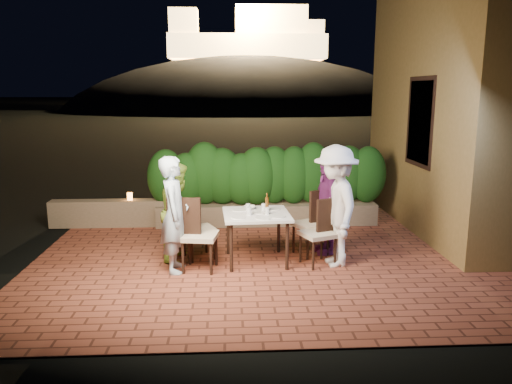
{
  "coord_description": "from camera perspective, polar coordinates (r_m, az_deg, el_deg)",
  "views": [
    {
      "loc": [
        -0.52,
        -7.03,
        2.53
      ],
      "look_at": [
        -0.12,
        0.24,
        1.05
      ],
      "focal_mm": 35.0,
      "sensor_mm": 36.0,
      "label": 1
    }
  ],
  "objects": [
    {
      "name": "plate_nw",
      "position": [
        7.13,
        -2.02,
        -2.92
      ],
      "size": [
        0.21,
        0.21,
        0.01
      ],
      "primitive_type": "cylinder",
      "color": "white",
      "rests_on": "dining_table"
    },
    {
      "name": "diner_green",
      "position": [
        7.62,
        -8.8,
        -2.2
      ],
      "size": [
        0.68,
        0.81,
        1.49
      ],
      "primitive_type": "imported",
      "rotation": [
        0.0,
        0.0,
        1.4
      ],
      "color": "#91B739",
      "rests_on": "ground"
    },
    {
      "name": "planter",
      "position": [
        9.64,
        1.25,
        -2.49
      ],
      "size": [
        4.2,
        0.55,
        0.4
      ],
      "primitive_type": "cube",
      "color": "#79664D",
      "rests_on": "ground"
    },
    {
      "name": "plate_front",
      "position": [
        7.09,
        0.86,
        -2.99
      ],
      "size": [
        0.23,
        0.23,
        0.01
      ],
      "primitive_type": "cylinder",
      "color": "white",
      "rests_on": "dining_table"
    },
    {
      "name": "chair_left_back",
      "position": [
        7.68,
        -6.53,
        -4.09
      ],
      "size": [
        0.58,
        0.58,
        0.95
      ],
      "primitive_type": null,
      "rotation": [
        0.0,
        0.0,
        0.4
      ],
      "color": "black",
      "rests_on": "ground"
    },
    {
      "name": "window_pane",
      "position": [
        9.17,
        18.4,
        7.61
      ],
      "size": [
        0.08,
        1.0,
        1.4
      ],
      "primitive_type": "cube",
      "color": "black",
      "rests_on": "building_wall"
    },
    {
      "name": "chair_right_front",
      "position": [
        7.39,
        7.1,
        -4.61
      ],
      "size": [
        0.59,
        0.59,
        0.98
      ],
      "primitive_type": null,
      "rotation": [
        0.0,
        0.0,
        3.52
      ],
      "color": "black",
      "rests_on": "ground"
    },
    {
      "name": "bowl",
      "position": [
        7.66,
        -0.72,
        -1.77
      ],
      "size": [
        0.18,
        0.18,
        0.04
      ],
      "primitive_type": "imported",
      "rotation": [
        0.0,
        0.0,
        0.02
      ],
      "color": "white",
      "rests_on": "dining_table"
    },
    {
      "name": "chair_right_back",
      "position": [
        7.84,
        6.29,
        -3.53
      ],
      "size": [
        0.63,
        0.63,
        1.01
      ],
      "primitive_type": null,
      "rotation": [
        0.0,
        0.0,
        3.61
      ],
      "color": "black",
      "rests_on": "ground"
    },
    {
      "name": "parapet_lamp",
      "position": [
        9.72,
        -14.22,
        -0.5
      ],
      "size": [
        0.1,
        0.1,
        0.14
      ],
      "primitive_type": "cylinder",
      "color": "orange",
      "rests_on": "parapet"
    },
    {
      "name": "plate_se",
      "position": [
        7.62,
        2.02,
        -1.97
      ],
      "size": [
        0.2,
        0.2,
        0.01
      ],
      "primitive_type": "cylinder",
      "color": "white",
      "rests_on": "dining_table"
    },
    {
      "name": "hill",
      "position": [
        67.39,
        -0.98,
        5.95
      ],
      "size": [
        52.0,
        40.0,
        22.0
      ],
      "primitive_type": "ellipsoid",
      "color": "black",
      "rests_on": "ground"
    },
    {
      "name": "glass_sw",
      "position": [
        7.51,
        -0.91,
        -1.77
      ],
      "size": [
        0.07,
        0.07,
        0.11
      ],
      "primitive_type": "cylinder",
      "color": "silver",
      "rests_on": "dining_table"
    },
    {
      "name": "plate_sw",
      "position": [
        7.57,
        -1.94,
        -2.06
      ],
      "size": [
        0.23,
        0.23,
        0.01
      ],
      "primitive_type": "cylinder",
      "color": "white",
      "rests_on": "dining_table"
    },
    {
      "name": "building_wall",
      "position": [
        9.92,
        21.79,
        10.53
      ],
      "size": [
        1.6,
        5.0,
        5.0
      ],
      "primitive_type": "cube",
      "color": "olive",
      "rests_on": "ground"
    },
    {
      "name": "hedge",
      "position": [
        9.49,
        1.27,
        1.91
      ],
      "size": [
        4.0,
        0.7,
        1.1
      ],
      "primitive_type": null,
      "color": "#154011",
      "rests_on": "planter"
    },
    {
      "name": "diner_white",
      "position": [
        7.33,
        9.06,
        -1.59
      ],
      "size": [
        0.76,
        1.2,
        1.78
      ],
      "primitive_type": "imported",
      "rotation": [
        0.0,
        0.0,
        -1.48
      ],
      "color": "white",
      "rests_on": "ground"
    },
    {
      "name": "glass_nw",
      "position": [
        7.26,
        -0.79,
        -2.21
      ],
      "size": [
        0.07,
        0.07,
        0.12
      ],
      "primitive_type": "cylinder",
      "color": "silver",
      "rests_on": "dining_table"
    },
    {
      "name": "window_frame",
      "position": [
        9.17,
        18.34,
        7.61
      ],
      "size": [
        0.06,
        1.15,
        1.55
      ],
      "primitive_type": "cube",
      "color": "black",
      "rests_on": "building_wall"
    },
    {
      "name": "ground",
      "position": [
        7.49,
        1.05,
        -8.4
      ],
      "size": [
        400.0,
        400.0,
        0.0
      ],
      "primitive_type": "plane",
      "color": "black",
      "rests_on": "ground"
    },
    {
      "name": "diner_purple",
      "position": [
        7.89,
        8.09,
        -1.65
      ],
      "size": [
        0.49,
        0.92,
        1.5
      ],
      "primitive_type": "imported",
      "rotation": [
        0.0,
        0.0,
        -1.43
      ],
      "color": "#6C2469",
      "rests_on": "ground"
    },
    {
      "name": "fortress",
      "position": [
        67.55,
        -1.02,
        18.28
      ],
      "size": [
        26.0,
        8.0,
        8.0
      ],
      "primitive_type": null,
      "color": "#FFCC7A",
      "rests_on": "hill"
    },
    {
      "name": "plate_ne",
      "position": [
        7.19,
        2.4,
        -2.78
      ],
      "size": [
        0.25,
        0.25,
        0.01
      ],
      "primitive_type": "cylinder",
      "color": "white",
      "rests_on": "dining_table"
    },
    {
      "name": "terrace_floor",
      "position": [
        7.98,
        0.79,
        -7.55
      ],
      "size": [
        7.0,
        6.0,
        0.15
      ],
      "primitive_type": "cube",
      "color": "brown",
      "rests_on": "ground"
    },
    {
      "name": "chair_left_front",
      "position": [
        7.16,
        -6.47,
        -4.83
      ],
      "size": [
        0.56,
        0.56,
        1.05
      ],
      "primitive_type": null,
      "rotation": [
        0.0,
        0.0,
        -0.16
      ],
      "color": "black",
      "rests_on": "ground"
    },
    {
      "name": "beer_bottle",
      "position": [
        7.46,
        1.26,
        -1.19
      ],
      "size": [
        0.05,
        0.05,
        0.28
      ],
      "primitive_type": null,
      "color": "#532E0D",
      "rests_on": "dining_table"
    },
    {
      "name": "diner_blue",
      "position": [
        7.09,
        -9.3,
        -2.56
      ],
      "size": [
        0.4,
        0.6,
        1.65
      ],
      "primitive_type": "imported",
      "rotation": [
        0.0,
        0.0,
        1.57
      ],
      "color": "#ADC8DF",
      "rests_on": "ground"
    },
    {
      "name": "glass_se",
      "position": [
        7.5,
        0.89,
        -1.77
      ],
      "size": [
        0.07,
        0.07,
        0.12
      ],
      "primitive_type": "cylinder",
      "color": "silver",
      "rests_on": "dining_table"
    },
    {
      "name": "plate_centre",
      "position": [
        7.41,
        0.31,
        -2.36
      ],
      "size": [
        0.2,
        0.2,
        0.01
      ],
      "primitive_type": "cylinder",
      "color": "white",
      "rests_on": "dining_table"
    },
    {
      "name": "glass_ne",
      "position": [
        7.31,
        1.28,
        -2.17
      ],
      "size": [
        0.06,
        0.06,
        0.11
      ],
      "primitive_type": "cylinder",
      "color": "silver",
      "rests_on": "dining_table"
    },
    {
      "name": "dining_table",
      "position": [
        7.49,
        0.04,
        -5.22
      ],
      "size": [
        1.02,
        1.02,
        0.75
      ],
      "primitive_type": null,
      "rotation": [
        0.0,
        0.0,
        0.05
      ],
      "color": "white",
      "rests_on": "ground"
    },
    {
      "name": "parapet",
      "position": [
        9.87,
        -16.41,
        -2.33
      ],
      "size": [
        2.2,
        0.3,
        0.5
      ],
      "primitive_type": "cube",
      "color": "#79664D",
      "rests_on": "ground"
    }
  ]
}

